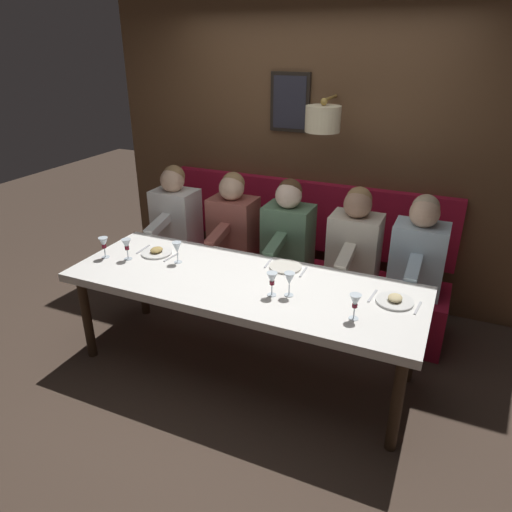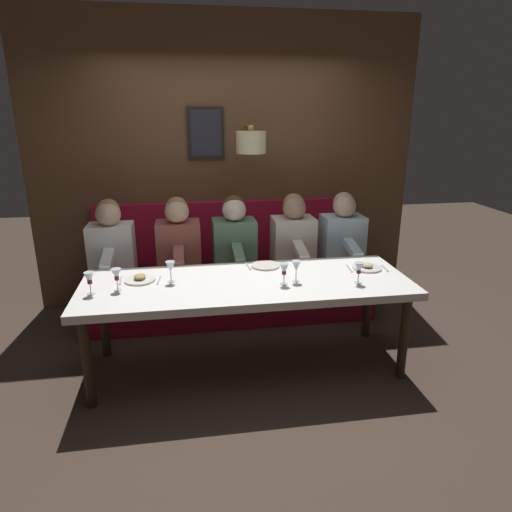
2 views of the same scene
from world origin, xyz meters
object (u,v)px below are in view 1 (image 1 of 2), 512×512
object	(u,v)px
diner_farthest	(175,211)
wine_glass_2	(355,302)
dining_table	(243,288)
diner_nearest	(419,249)
wine_glass_0	(177,248)
wine_glass_5	(127,245)
wine_glass_1	(272,279)
wine_glass_3	(289,279)
wine_glass_4	(104,244)
diner_near	(355,239)
diner_far	(233,220)
diner_middle	(288,228)

from	to	relation	value
diner_farthest	wine_glass_2	world-z (taller)	diner_farthest
dining_table	diner_nearest	world-z (taller)	diner_nearest
diner_farthest	wine_glass_0	xyz separation A→B (m)	(-0.81, -0.54, 0.04)
wine_glass_2	wine_glass_5	bearing A→B (deg)	85.46
diner_nearest	wine_glass_0	distance (m)	1.83
wine_glass_1	wine_glass_2	world-z (taller)	same
wine_glass_1	wine_glass_3	world-z (taller)	same
wine_glass_3	wine_glass_4	distance (m)	1.50
wine_glass_0	wine_glass_1	bearing A→B (deg)	-102.12
wine_glass_2	wine_glass_4	size ratio (longest dim) A/B	1.00
diner_near	wine_glass_5	size ratio (longest dim) A/B	4.82
wine_glass_1	wine_glass_3	size ratio (longest dim) A/B	1.00
diner_farthest	wine_glass_2	size ratio (longest dim) A/B	4.82
wine_glass_2	wine_glass_5	distance (m)	1.78
wine_glass_2	wine_glass_3	size ratio (longest dim) A/B	1.00
dining_table	wine_glass_4	bearing A→B (deg)	94.25
wine_glass_5	diner_far	bearing A→B (deg)	-25.39
wine_glass_2	wine_glass_0	bearing A→B (deg)	80.00
diner_nearest	wine_glass_2	size ratio (longest dim) A/B	4.82
diner_nearest	wine_glass_1	bearing A→B (deg)	141.00
wine_glass_4	wine_glass_5	world-z (taller)	same
wine_glass_3	wine_glass_0	bearing A→B (deg)	81.74
diner_middle	wine_glass_5	distance (m)	1.33
wine_glass_2	wine_glass_5	world-z (taller)	same
diner_far	wine_glass_5	bearing A→B (deg)	154.61
diner_far	wine_glass_2	bearing A→B (deg)	-128.38
wine_glass_2	wine_glass_3	xyz separation A→B (m)	(0.11, 0.46, 0.00)
diner_nearest	wine_glass_3	bearing A→B (deg)	143.59
dining_table	wine_glass_2	size ratio (longest dim) A/B	15.28
dining_table	wine_glass_4	size ratio (longest dim) A/B	15.28
wine_glass_4	wine_glass_5	size ratio (longest dim) A/B	1.00
wine_glass_5	diner_nearest	bearing A→B (deg)	-65.55
diner_near	wine_glass_3	xyz separation A→B (m)	(-0.95, 0.21, 0.04)
dining_table	wine_glass_3	world-z (taller)	wine_glass_3
dining_table	wine_glass_2	xyz separation A→B (m)	(-0.18, -0.82, 0.18)
diner_near	wine_glass_4	distance (m)	1.96
dining_table	wine_glass_0	world-z (taller)	wine_glass_0
diner_near	wine_glass_3	distance (m)	0.97
wine_glass_3	diner_middle	bearing A→B (deg)	20.91
diner_farthest	wine_glass_5	xyz separation A→B (m)	(-0.92, -0.16, 0.04)
diner_middle	wine_glass_5	size ratio (longest dim) A/B	4.82
diner_near	wine_glass_4	world-z (taller)	diner_near
diner_farthest	wine_glass_3	world-z (taller)	diner_farthest
diner_middle	wine_glass_2	world-z (taller)	diner_middle
wine_glass_0	wine_glass_5	size ratio (longest dim) A/B	1.00
diner_nearest	wine_glass_5	bearing A→B (deg)	114.45
diner_nearest	wine_glass_4	distance (m)	2.40
diner_far	wine_glass_3	bearing A→B (deg)	-137.08
wine_glass_0	wine_glass_5	distance (m)	0.39
dining_table	diner_far	xyz separation A→B (m)	(0.88, 0.52, 0.14)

